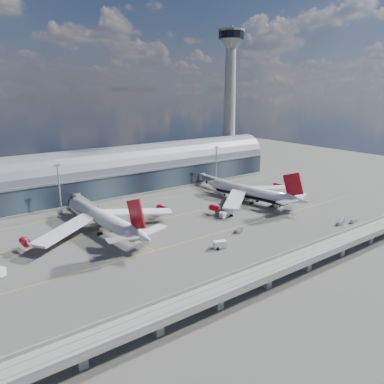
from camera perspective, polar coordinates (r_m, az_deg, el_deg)
ground at (r=173.65m, az=2.50°, el=-5.06°), size 500.00×500.00×0.00m
taxi_lines at (r=190.41m, az=-1.65°, el=-3.18°), size 200.00×80.12×0.01m
terminal at (r=234.07m, az=-9.45°, el=3.02°), size 200.00×30.00×28.00m
control_tower at (r=281.16m, az=5.75°, el=13.48°), size 19.00×19.00×103.00m
guideway at (r=136.38m, az=17.26°, el=-9.29°), size 220.00×8.50×7.20m
floodlight_mast_left at (r=194.93m, az=-19.56°, el=0.53°), size 3.00×0.70×25.70m
floodlight_mast_right at (r=241.57m, az=3.71°, el=4.14°), size 3.00×0.70×25.70m
airliner_left at (r=167.63m, az=-13.28°, el=-3.96°), size 68.71×72.21×21.99m
airliner_right at (r=209.34m, az=9.09°, el=-0.08°), size 63.44×66.39×21.17m
jet_bridge_left at (r=198.61m, az=-16.15°, el=-1.45°), size 4.40×28.00×7.25m
jet_bridge_right at (r=237.62m, az=3.40°, el=1.87°), size 4.40×32.00×7.25m
service_truck_1 at (r=149.42m, az=4.26°, el=-7.97°), size 5.60×3.95×2.96m
service_truck_2 at (r=184.92m, az=5.16°, el=-3.30°), size 8.70×4.56×3.03m
service_truck_3 at (r=204.31m, az=12.57°, el=-1.87°), size 4.43×5.66×2.58m
service_truck_4 at (r=220.58m, az=10.77°, el=-0.44°), size 3.67×5.57×2.97m
service_truck_5 at (r=180.57m, az=-13.13°, el=-4.17°), size 5.86×5.49×2.81m
cargo_train_0 at (r=166.65m, az=7.23°, el=-5.74°), size 5.29×3.92×1.75m
cargo_train_1 at (r=188.41m, az=21.75°, el=-4.25°), size 7.51×4.27×1.67m
cargo_train_2 at (r=192.45m, az=23.45°, el=-4.03°), size 4.93×2.07×1.63m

